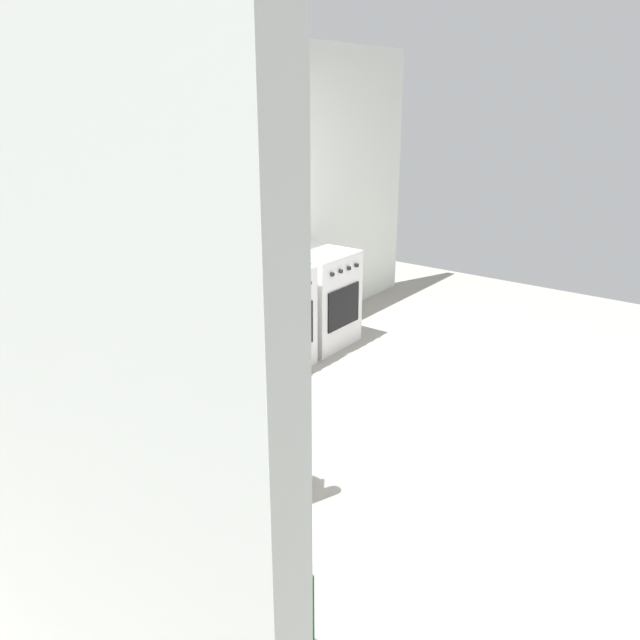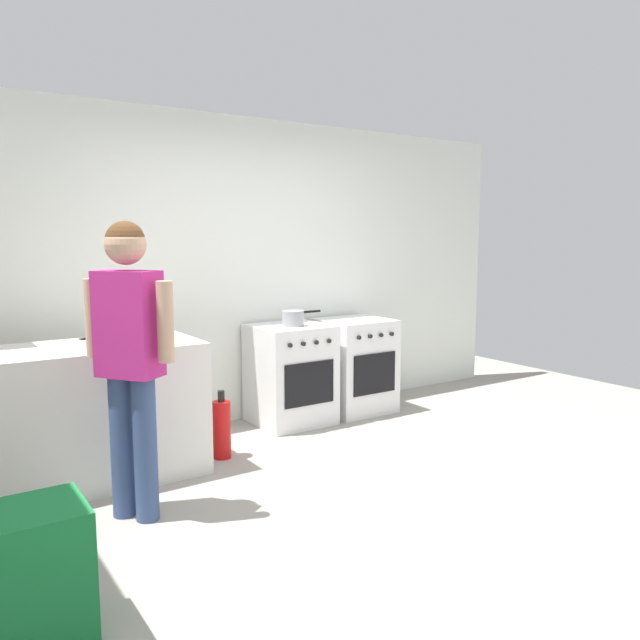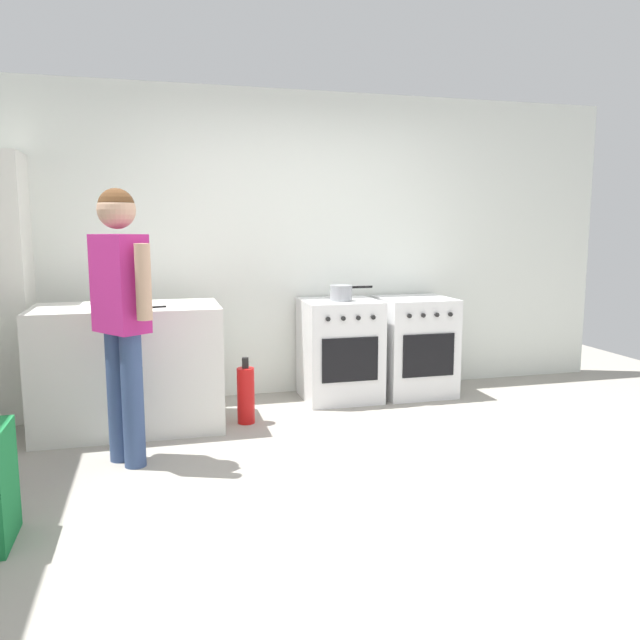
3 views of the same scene
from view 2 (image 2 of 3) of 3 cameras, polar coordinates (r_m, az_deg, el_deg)
name	(u,v)px [view 2 (image 2 of 3)]	position (r m, az deg, el deg)	size (l,w,h in m)	color
ground_plane	(373,492)	(4.08, 4.84, -15.43)	(8.00, 8.00, 0.00)	gray
back_wall	(233,272)	(5.42, -8.00, 4.41)	(6.00, 0.10, 2.60)	silver
counter_unit	(99,412)	(4.40, -19.54, -7.94)	(1.30, 0.70, 0.90)	silver
oven_left	(290,374)	(5.38, -2.72, -4.94)	(0.63, 0.62, 0.85)	white
oven_right	(354,365)	(5.76, 3.13, -4.12)	(0.61, 0.62, 0.85)	white
pot	(293,318)	(5.25, -2.46, 0.16)	(0.37, 0.19, 0.13)	gray
knife_bread	(73,341)	(4.50, -21.65, -1.78)	(0.34, 0.16, 0.01)	silver
knife_chef	(125,346)	(4.16, -17.36, -2.31)	(0.31, 0.11, 0.01)	silver
person	(129,343)	(3.60, -17.03, -2.04)	(0.37, 0.48, 1.68)	#384C7A
fire_extinguisher	(222,429)	(4.64, -8.97, -9.79)	(0.13, 0.13, 0.50)	red
recycling_crate_lower	(20,615)	(2.92, -25.76, -23.10)	(0.52, 0.36, 0.28)	#197238
recycling_crate_upper	(15,547)	(2.79, -26.11, -18.13)	(0.52, 0.36, 0.28)	#197238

